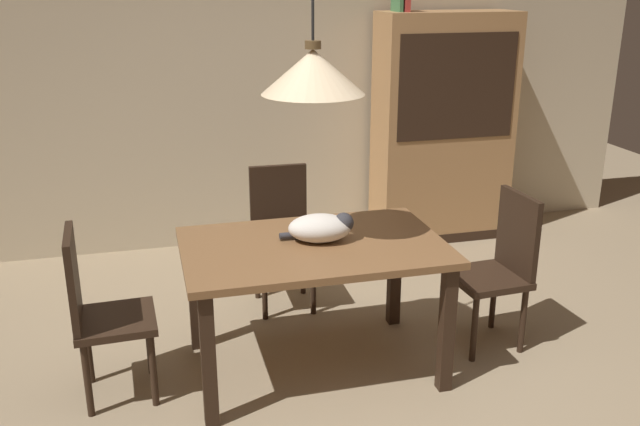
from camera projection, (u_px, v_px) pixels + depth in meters
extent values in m
plane|color=#998466|center=(367.00, 415.00, 3.51)|extent=(10.00, 10.00, 0.00)
cube|color=beige|center=(265.00, 64.00, 5.47)|extent=(6.40, 0.10, 2.90)
cube|color=brown|center=(314.00, 247.00, 3.71)|extent=(1.40, 0.90, 0.04)
cube|color=black|center=(209.00, 361.00, 3.33)|extent=(0.07, 0.07, 0.71)
cube|color=black|center=(447.00, 329.00, 3.63)|extent=(0.07, 0.07, 0.71)
cube|color=black|center=(195.00, 293.00, 4.04)|extent=(0.07, 0.07, 0.71)
cube|color=black|center=(394.00, 271.00, 4.34)|extent=(0.07, 0.07, 0.71)
cube|color=black|center=(487.00, 278.00, 4.06)|extent=(0.42, 0.42, 0.04)
cube|color=black|center=(518.00, 233.00, 4.03)|extent=(0.06, 0.38, 0.48)
cylinder|color=black|center=(448.00, 305.00, 4.23)|extent=(0.04, 0.04, 0.41)
cylinder|color=black|center=(474.00, 329.00, 3.94)|extent=(0.04, 0.04, 0.41)
cylinder|color=black|center=(493.00, 298.00, 4.32)|extent=(0.04, 0.04, 0.41)
cylinder|color=black|center=(523.00, 321.00, 4.04)|extent=(0.04, 0.04, 0.41)
cube|color=black|center=(284.00, 246.00, 4.54)|extent=(0.41, 0.41, 0.04)
cube|color=black|center=(278.00, 200.00, 4.62)|extent=(0.38, 0.04, 0.48)
cylinder|color=black|center=(265.00, 290.00, 4.43)|extent=(0.04, 0.04, 0.41)
cylinder|color=black|center=(313.00, 285.00, 4.50)|extent=(0.04, 0.04, 0.41)
cylinder|color=black|center=(257.00, 270.00, 4.73)|extent=(0.04, 0.04, 0.41)
cylinder|color=black|center=(303.00, 266.00, 4.80)|extent=(0.04, 0.04, 0.41)
cube|color=black|center=(116.00, 321.00, 3.56)|extent=(0.42, 0.42, 0.04)
cube|color=black|center=(73.00, 278.00, 3.43)|extent=(0.05, 0.38, 0.48)
cylinder|color=black|center=(153.00, 370.00, 3.53)|extent=(0.04, 0.04, 0.41)
cylinder|color=black|center=(149.00, 340.00, 3.82)|extent=(0.04, 0.04, 0.41)
cylinder|color=black|center=(87.00, 380.00, 3.44)|extent=(0.04, 0.04, 0.41)
cylinder|color=black|center=(88.00, 349.00, 3.73)|extent=(0.04, 0.04, 0.41)
ellipsoid|color=silver|center=(320.00, 228.00, 3.72)|extent=(0.37, 0.27, 0.15)
sphere|color=#333338|center=(344.00, 223.00, 3.72)|extent=(0.11, 0.11, 0.11)
cylinder|color=#333338|center=(296.00, 235.00, 3.76)|extent=(0.18, 0.04, 0.04)
cone|color=beige|center=(313.00, 72.00, 3.41)|extent=(0.52, 0.52, 0.22)
cylinder|color=#513D23|center=(313.00, 45.00, 3.37)|extent=(0.08, 0.08, 0.04)
cube|color=#A87A4C|center=(443.00, 128.00, 5.67)|extent=(1.10, 0.44, 1.85)
cube|color=black|center=(458.00, 87.00, 5.34)|extent=(0.97, 0.01, 0.81)
cube|color=black|center=(437.00, 230.00, 5.96)|extent=(1.12, 0.45, 0.08)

